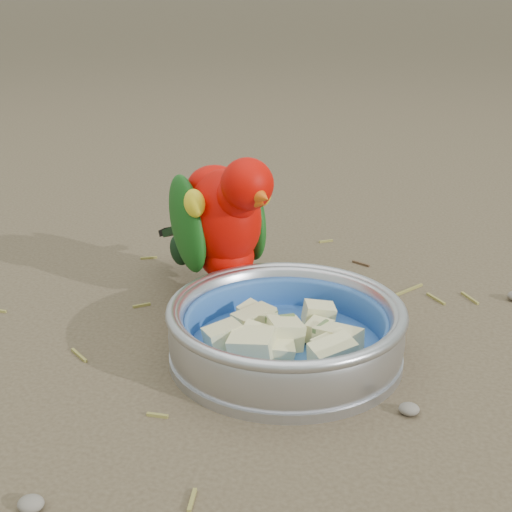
# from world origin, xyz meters

# --- Properties ---
(ground) EXTENTS (60.00, 60.00, 0.00)m
(ground) POSITION_xyz_m (0.00, 0.00, 0.00)
(ground) COLOR brown
(food_bowl) EXTENTS (0.24, 0.24, 0.02)m
(food_bowl) POSITION_xyz_m (-0.02, 0.06, 0.01)
(food_bowl) COLOR #B2B2BA
(food_bowl) RESTS_ON ground
(bowl_wall) EXTENTS (0.24, 0.24, 0.04)m
(bowl_wall) POSITION_xyz_m (-0.02, 0.06, 0.04)
(bowl_wall) COLOR #B2B2BA
(bowl_wall) RESTS_ON food_bowl
(fruit_wedges) EXTENTS (0.14, 0.14, 0.03)m
(fruit_wedges) POSITION_xyz_m (-0.02, 0.06, 0.03)
(fruit_wedges) COLOR beige
(fruit_wedges) RESTS_ON food_bowl
(lory_parrot) EXTENTS (0.23, 0.24, 0.18)m
(lory_parrot) POSITION_xyz_m (-0.11, 0.19, 0.09)
(lory_parrot) COLOR #BE0600
(lory_parrot) RESTS_ON ground
(ground_debris) EXTENTS (0.90, 0.80, 0.01)m
(ground_debris) POSITION_xyz_m (0.02, 0.05, 0.00)
(ground_debris) COLOR olive
(ground_debris) RESTS_ON ground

